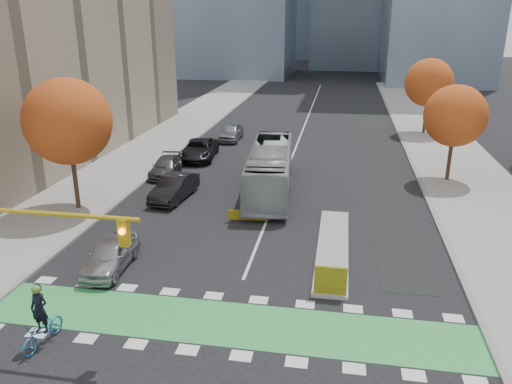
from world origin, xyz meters
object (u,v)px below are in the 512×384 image
at_px(tree_west, 68,122).
at_px(parked_car_a, 110,255).
at_px(hazard_board, 330,281).
at_px(tree_east_far, 429,83).
at_px(parked_car_c, 166,166).
at_px(bus, 270,169).
at_px(parked_car_e, 231,132).
at_px(cyclist, 42,325).
at_px(parked_car_b, 174,187).
at_px(parked_car_d, 199,149).
at_px(tree_east_near, 455,116).

relative_size(tree_west, parked_car_a, 1.90).
bearing_deg(hazard_board, tree_east_far, 75.88).
height_order(tree_east_far, parked_car_c, tree_east_far).
xyz_separation_m(bus, parked_car_e, (-6.01, 14.58, -0.84)).
distance_m(hazard_board, cyclist, 11.56).
xyz_separation_m(tree_east_far, parked_car_b, (-19.13, -23.10, -4.44)).
relative_size(hazard_board, parked_car_c, 0.30).
xyz_separation_m(parked_car_a, parked_car_d, (-1.29, 19.90, 0.07)).
bearing_deg(tree_east_far, hazard_board, -104.12).
bearing_deg(parked_car_a, tree_west, 125.76).
relative_size(parked_car_c, parked_car_d, 0.80).
bearing_deg(parked_car_e, cyclist, -90.08).
bearing_deg(tree_east_near, cyclist, -128.61).
bearing_deg(parked_car_d, parked_car_c, -108.60).
bearing_deg(bus, cyclist, -112.26).
bearing_deg(cyclist, tree_west, 120.50).
xyz_separation_m(tree_east_near, tree_east_far, (0.50, 16.00, 0.38)).
bearing_deg(parked_car_a, tree_east_near, 40.19).
relative_size(tree_east_far, parked_car_c, 1.65).
bearing_deg(parked_car_a, parked_car_c, 97.13).
bearing_deg(parked_car_d, tree_east_far, 27.80).
bearing_deg(cyclist, parked_car_c, 104.19).
distance_m(tree_east_near, cyclist, 29.67).
distance_m(tree_west, parked_car_a, 10.15).
distance_m(cyclist, parked_car_c, 21.04).
bearing_deg(parked_car_e, parked_car_c, -101.78).
bearing_deg(parked_car_b, hazard_board, -39.17).
xyz_separation_m(cyclist, parked_car_d, (-1.45, 25.87, -0.02)).
xyz_separation_m(tree_east_far, parked_car_d, (-20.29, -13.10, -4.44)).
bearing_deg(parked_car_b, parked_car_a, -83.21).
relative_size(cyclist, parked_car_a, 0.57).
bearing_deg(cyclist, parked_car_a, 98.44).
bearing_deg(tree_west, tree_east_near, 22.62).
bearing_deg(hazard_board, tree_east_near, 65.80).
relative_size(hazard_board, tree_west, 0.17).
distance_m(tree_west, parked_car_c, 9.79).
height_order(cyclist, parked_car_e, cyclist).
xyz_separation_m(hazard_board, tree_west, (-16.00, 7.80, 4.82)).
relative_size(parked_car_b, parked_car_d, 0.84).
xyz_separation_m(hazard_board, parked_car_a, (-10.50, 0.80, -0.06)).
bearing_deg(bus, tree_east_far, 52.69).
relative_size(cyclist, parked_car_c, 0.54).
bearing_deg(bus, parked_car_d, 129.05).
bearing_deg(bus, parked_car_c, 158.66).
xyz_separation_m(tree_east_near, parked_car_e, (-18.59, 10.00, -4.07)).
height_order(tree_west, parked_car_e, tree_west).
relative_size(parked_car_c, parked_car_e, 0.99).
relative_size(tree_east_far, parked_car_b, 1.57).
distance_m(parked_car_c, parked_car_e, 12.34).
bearing_deg(hazard_board, bus, 109.12).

